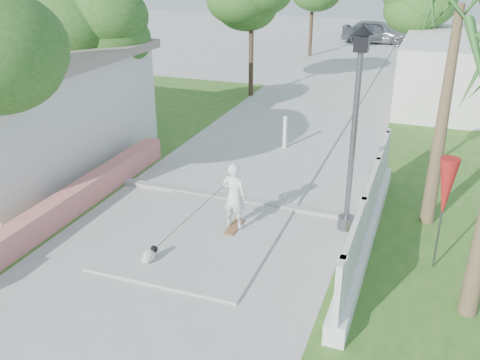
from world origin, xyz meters
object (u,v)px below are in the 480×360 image
at_px(skateboarder, 199,211).
at_px(dog, 149,255).
at_px(bollard, 285,132).
at_px(parked_car, 377,32).
at_px(patio_umbrella, 446,190).
at_px(street_lamp, 354,125).

bearing_deg(skateboarder, dog, 69.68).
xyz_separation_m(bollard, skateboarder, (-0.15, -6.10, 0.10)).
height_order(skateboarder, dog, skateboarder).
bearing_deg(dog, bollard, 96.17).
xyz_separation_m(bollard, parked_car, (0.10, 21.78, 0.19)).
bearing_deg(skateboarder, patio_umbrella, -168.19).
bearing_deg(dog, skateboarder, 76.79).
bearing_deg(bollard, street_lamp, -59.04).
xyz_separation_m(patio_umbrella, dog, (-5.31, -1.80, -1.50)).
bearing_deg(bollard, dog, -95.54).
relative_size(bollard, parked_car, 0.24).
height_order(patio_umbrella, dog, patio_umbrella).
height_order(bollard, parked_car, parked_car).
xyz_separation_m(street_lamp, dog, (-3.41, -2.80, -2.24)).
bearing_deg(street_lamp, patio_umbrella, -27.76).
bearing_deg(bollard, patio_umbrella, -50.09).
distance_m(dog, parked_car, 29.10).
bearing_deg(patio_umbrella, bollard, 129.91).
xyz_separation_m(street_lamp, skateboarder, (-2.85, -1.60, -1.74)).
distance_m(patio_umbrella, skateboarder, 4.89).
xyz_separation_m(skateboarder, parked_car, (0.25, 27.88, 0.08)).
xyz_separation_m(street_lamp, patio_umbrella, (1.90, -1.00, -0.74)).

